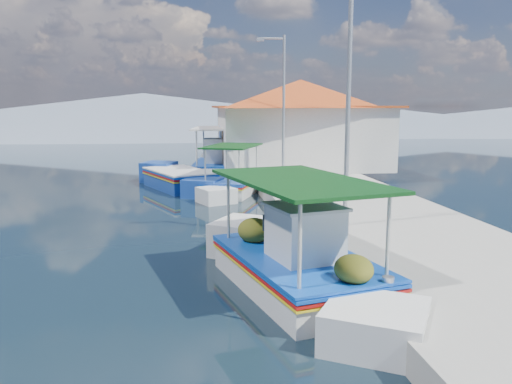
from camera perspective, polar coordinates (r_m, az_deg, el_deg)
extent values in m
plane|color=black|center=(11.41, -10.07, -8.97)|extent=(160.00, 160.00, 0.00)
cube|color=#9A9990|center=(17.95, 9.96, -1.38)|extent=(5.00, 44.00, 0.50)
cylinder|color=#A5A8AD|center=(8.95, 14.35, -9.95)|extent=(0.20, 0.20, 0.30)
cylinder|color=#A5A8AD|center=(13.54, 6.54, -3.10)|extent=(0.20, 0.20, 0.30)
cylinder|color=#A5A8AD|center=(19.32, 2.27, 0.72)|extent=(0.20, 0.20, 0.30)
cylinder|color=#A5A8AD|center=(25.20, -0.02, 2.77)|extent=(0.20, 0.20, 0.30)
cube|color=white|center=(10.36, 4.57, -9.57)|extent=(3.05, 4.50, 0.90)
cube|color=white|center=(12.93, 5.12, -5.18)|extent=(2.05, 2.05, 0.99)
cube|color=white|center=(7.91, 3.68, -15.77)|extent=(2.00, 2.00, 0.85)
cube|color=#0D46B2|center=(10.23, 4.60, -7.36)|extent=(3.14, 4.63, 0.06)
cube|color=#B1100F|center=(10.25, 4.60, -7.77)|extent=(3.14, 4.63, 0.05)
cube|color=yellow|center=(10.27, 4.59, -8.12)|extent=(3.14, 4.63, 0.04)
cube|color=#0D46B2|center=(10.21, 4.61, -7.00)|extent=(3.15, 4.60, 0.05)
cube|color=brown|center=(10.22, 4.61, -7.16)|extent=(2.86, 4.38, 0.05)
cube|color=white|center=(9.81, 4.57, -4.71)|extent=(1.42, 1.48, 1.04)
cube|color=silver|center=(9.69, 4.61, -1.62)|extent=(1.54, 1.60, 0.06)
cylinder|color=beige|center=(11.78, 0.98, -1.11)|extent=(0.07, 0.07, 1.51)
cylinder|color=beige|center=(11.72, 9.10, -1.28)|extent=(0.07, 0.07, 1.51)
cylinder|color=beige|center=(8.43, -1.54, -5.38)|extent=(0.07, 0.07, 1.51)
cylinder|color=beige|center=(8.36, 9.89, -5.66)|extent=(0.07, 0.07, 1.51)
cube|color=#0B3811|center=(9.89, 4.72, 1.28)|extent=(3.15, 4.52, 0.07)
ellipsoid|color=#485516|center=(11.45, 3.02, -3.93)|extent=(0.72, 0.79, 0.54)
ellipsoid|color=#485516|center=(11.89, 6.38, -3.67)|extent=(0.61, 0.67, 0.45)
ellipsoid|color=#485516|center=(8.51, 5.40, -8.89)|extent=(0.64, 0.71, 0.48)
sphere|color=#EF3C07|center=(10.60, 9.92, -2.70)|extent=(0.38, 0.38, 0.38)
cube|color=white|center=(21.33, -2.61, 0.29)|extent=(2.78, 3.61, 0.82)
cube|color=white|center=(23.23, -4.99, 1.28)|extent=(1.63, 1.63, 0.90)
cube|color=white|center=(19.52, 0.13, -0.55)|extent=(1.58, 1.58, 0.77)
cube|color=#0D46B2|center=(21.27, -2.62, 1.30)|extent=(2.87, 3.72, 0.05)
cube|color=#B1100F|center=(21.28, -2.62, 1.12)|extent=(2.87, 3.72, 0.04)
cube|color=yellow|center=(21.29, -2.62, 0.96)|extent=(2.87, 3.72, 0.03)
cube|color=navy|center=(21.26, -2.62, 1.46)|extent=(2.87, 3.69, 0.04)
cube|color=brown|center=(21.27, -2.62, 1.39)|extent=(2.63, 3.50, 0.04)
cylinder|color=beige|center=(22.10, -5.80, 3.45)|extent=(0.06, 0.06, 1.38)
cylinder|color=beige|center=(22.68, -2.60, 3.64)|extent=(0.06, 0.06, 1.38)
cylinder|color=beige|center=(19.68, -2.67, 2.76)|extent=(0.06, 0.06, 1.38)
cylinder|color=beige|center=(20.33, 0.80, 2.98)|extent=(0.06, 0.06, 1.38)
cube|color=#0B3811|center=(21.12, -2.65, 5.09)|extent=(2.86, 3.64, 0.06)
cube|color=navy|center=(22.94, -8.45, 0.98)|extent=(3.29, 4.20, 1.04)
cube|color=navy|center=(25.19, -6.12, 2.08)|extent=(1.84, 1.84, 1.15)
cube|color=navy|center=(20.79, -11.21, 0.03)|extent=(1.79, 1.79, 0.98)
cube|color=#0D46B2|center=(22.87, -8.48, 2.17)|extent=(3.39, 4.33, 0.07)
cube|color=#B1100F|center=(22.88, -8.48, 1.95)|extent=(3.39, 4.33, 0.05)
cube|color=yellow|center=(22.89, -8.47, 1.76)|extent=(3.39, 4.33, 0.04)
cube|color=white|center=(22.86, -8.49, 2.36)|extent=(3.39, 4.30, 0.05)
cube|color=brown|center=(22.87, -8.49, 2.28)|extent=(3.12, 4.07, 0.05)
cube|color=white|center=(26.23, -4.12, 2.11)|extent=(2.78, 4.61, 1.03)
cube|color=white|center=(29.06, -5.15, 3.07)|extent=(2.30, 2.30, 1.14)
cube|color=white|center=(23.48, -2.90, 1.26)|extent=(2.24, 2.24, 0.98)
cube|color=#0D46B2|center=(26.17, -4.14, 3.14)|extent=(2.87, 4.75, 0.07)
cube|color=#B1100F|center=(26.18, -4.13, 2.95)|extent=(2.87, 4.75, 0.05)
cube|color=yellow|center=(26.19, -4.13, 2.79)|extent=(2.87, 4.75, 0.04)
cube|color=#0D46B2|center=(26.17, -4.14, 3.31)|extent=(2.88, 4.71, 0.05)
cube|color=brown|center=(26.17, -4.14, 3.23)|extent=(2.59, 4.50, 0.05)
cube|color=white|center=(25.79, -4.03, 4.48)|extent=(1.41, 1.55, 1.19)
cube|color=silver|center=(25.75, -4.04, 5.85)|extent=(1.54, 1.67, 0.07)
cylinder|color=beige|center=(27.76, -6.69, 5.35)|extent=(0.08, 0.08, 1.73)
cylinder|color=beige|center=(28.06, -2.99, 5.44)|extent=(0.08, 0.08, 1.73)
cylinder|color=beige|center=(24.14, -5.52, 4.76)|extent=(0.08, 0.08, 1.73)
cylinder|color=beige|center=(24.48, -1.29, 4.87)|extent=(0.08, 0.08, 1.73)
cube|color=silver|center=(26.04, -4.18, 7.03)|extent=(2.90, 4.62, 0.08)
cube|color=silver|center=(26.47, 4.88, 5.99)|extent=(8.00, 6.00, 3.00)
cube|color=#AB4217|center=(26.43, 4.93, 9.35)|extent=(8.64, 6.48, 0.10)
pyramid|color=#AB4217|center=(26.43, 4.95, 10.76)|extent=(10.49, 10.49, 1.40)
cube|color=brown|center=(24.96, -3.64, 4.65)|extent=(0.06, 1.00, 2.00)
cube|color=#0D46B2|center=(27.41, -4.00, 6.33)|extent=(0.06, 1.20, 0.90)
cylinder|color=#A5A8AD|center=(13.44, 10.12, 8.97)|extent=(0.12, 0.12, 6.00)
cylinder|color=#A5A8AD|center=(22.19, 3.06, 9.23)|extent=(0.12, 0.12, 6.00)
cylinder|color=#A5A8AD|center=(22.28, 1.81, 16.59)|extent=(1.00, 0.08, 0.08)
cube|color=#A5A8AD|center=(22.20, 0.48, 16.49)|extent=(0.30, 0.14, 0.14)
cone|color=slate|center=(67.06, -12.32, 8.26)|extent=(96.00, 96.00, 5.50)
cone|color=slate|center=(71.17, 12.76, 7.62)|extent=(76.80, 76.80, 3.80)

